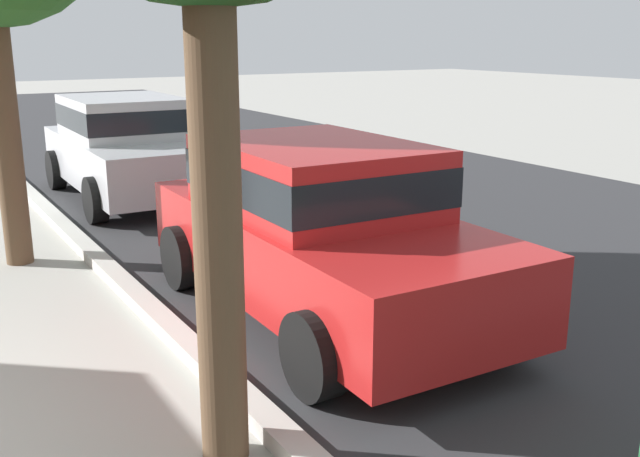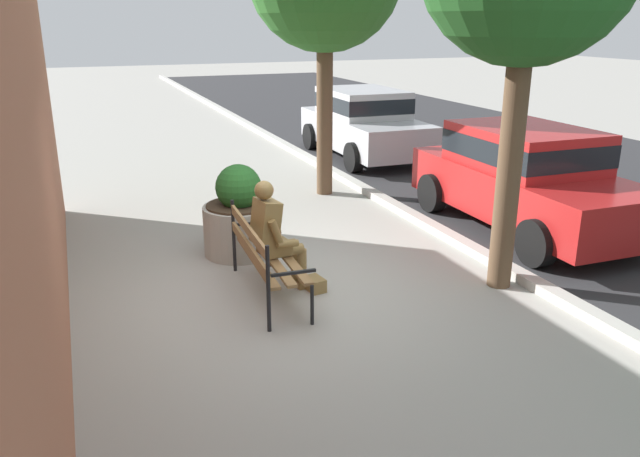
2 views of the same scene
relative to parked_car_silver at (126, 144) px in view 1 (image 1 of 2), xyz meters
name	(u,v)px [view 1 (image 1 of 2)]	position (x,y,z in m)	size (l,w,h in m)	color
street_surface	(632,280)	(6.67, 3.25, -0.84)	(60.00, 9.00, 0.01)	#2D2D30
curb_stone	(224,380)	(6.67, -1.35, -0.78)	(60.00, 0.20, 0.12)	#B2AFA8
parked_car_silver	(126,144)	(0.00, 0.00, 0.00)	(4.13, 1.97, 1.56)	#B7B7BC
parked_car_red	(319,224)	(5.75, 0.00, 0.00)	(4.13, 1.97, 1.56)	#B21E1E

